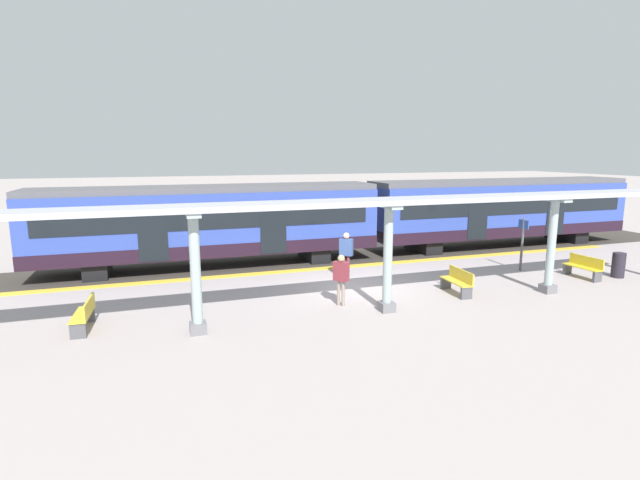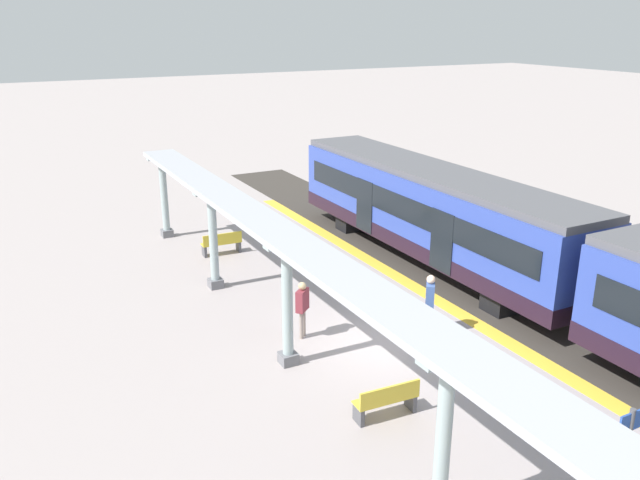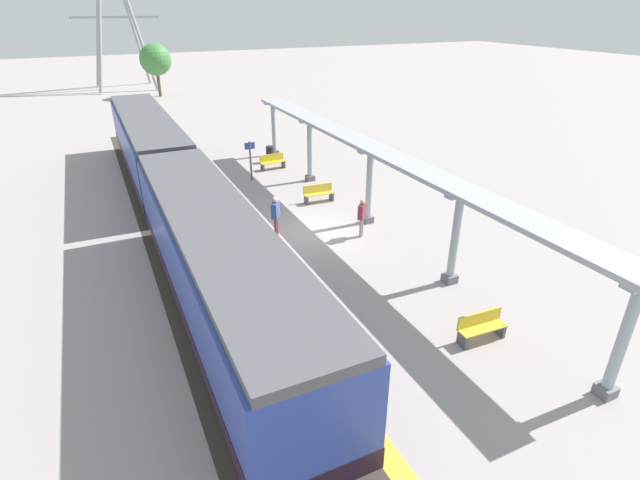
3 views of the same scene
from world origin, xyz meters
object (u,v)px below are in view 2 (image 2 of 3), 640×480
object	(u,v)px
bench_mid_platform	(387,400)
canopy_pillar_third	(287,304)
canopy_pillar_fourth	(443,439)
platform_info_sign	(625,452)
passenger_by_the_benches	(302,303)
passenger_waiting_near_edge	(430,298)
canopy_pillar_nearest	(164,196)
canopy_pillar_second	(213,239)
train_near_carriage	(430,213)
bench_far_end	(222,243)

from	to	relation	value
bench_mid_platform	canopy_pillar_third	bearing A→B (deg)	-73.87
canopy_pillar_fourth	bench_mid_platform	world-z (taller)	canopy_pillar_fourth
platform_info_sign	passenger_by_the_benches	world-z (taller)	platform_info_sign
passenger_waiting_near_edge	passenger_by_the_benches	xyz separation A→B (m)	(3.24, -1.47, -0.07)
canopy_pillar_third	passenger_waiting_near_edge	distance (m)	4.27
canopy_pillar_nearest	canopy_pillar_second	size ratio (longest dim) A/B	1.00
train_near_carriage	bench_mid_platform	world-z (taller)	train_near_carriage
canopy_pillar_second	platform_info_sign	world-z (taller)	canopy_pillar_second
canopy_pillar_third	passenger_by_the_benches	distance (m)	1.64
bench_far_end	passenger_waiting_near_edge	distance (m)	9.44
train_near_carriage	canopy_pillar_fourth	size ratio (longest dim) A/B	4.26
canopy_pillar_third	passenger_by_the_benches	xyz separation A→B (m)	(-0.98, -1.14, -0.65)
bench_far_end	passenger_by_the_benches	xyz separation A→B (m)	(0.30, 7.48, 0.60)
bench_far_end	canopy_pillar_fourth	bearing A→B (deg)	85.09
train_near_carriage	bench_far_end	bearing A→B (deg)	-33.00
canopy_pillar_third	canopy_pillar_fourth	xyz separation A→B (m)	(0.00, 6.27, 0.00)
passenger_waiting_near_edge	canopy_pillar_second	bearing A→B (deg)	-54.95
train_near_carriage	passenger_waiting_near_edge	world-z (taller)	train_near_carriage
canopy_pillar_fourth	bench_far_end	distance (m)	15.00
canopy_pillar_fourth	bench_far_end	world-z (taller)	canopy_pillar_fourth
canopy_pillar_second	bench_mid_platform	world-z (taller)	canopy_pillar_second
canopy_pillar_nearest	passenger_by_the_benches	distance (m)	10.63
bench_far_end	canopy_pillar_second	bearing A→B (deg)	66.47
canopy_pillar_second	platform_info_sign	size ratio (longest dim) A/B	1.52
platform_info_sign	passenger_waiting_near_edge	size ratio (longest dim) A/B	1.23
bench_far_end	passenger_waiting_near_edge	size ratio (longest dim) A/B	0.85
bench_mid_platform	platform_info_sign	distance (m)	4.95
platform_info_sign	bench_far_end	bearing A→B (deg)	-84.23
canopy_pillar_fourth	bench_mid_platform	bearing A→B (deg)	-106.84
canopy_pillar_third	passenger_by_the_benches	world-z (taller)	canopy_pillar_third
canopy_pillar_second	bench_mid_platform	distance (m)	9.02
canopy_pillar_second	train_near_carriage	bearing A→B (deg)	170.75
canopy_pillar_third	platform_info_sign	xyz separation A→B (m)	(-2.92, 7.65, -0.37)
bench_far_end	canopy_pillar_nearest	bearing A→B (deg)	-67.45
platform_info_sign	passenger_by_the_benches	distance (m)	9.00
canopy_pillar_nearest	canopy_pillar_third	xyz separation A→B (m)	(0.00, 11.70, 0.00)
canopy_pillar_nearest	bench_far_end	distance (m)	3.56
canopy_pillar_nearest	bench_far_end	world-z (taller)	canopy_pillar_nearest
train_near_carriage	bench_mid_platform	size ratio (longest dim) A/B	9.36
train_near_carriage	passenger_by_the_benches	bearing A→B (deg)	25.89
bench_mid_platform	passenger_by_the_benches	bearing A→B (deg)	-90.68
canopy_pillar_third	canopy_pillar_fourth	world-z (taller)	same
canopy_pillar_second	passenger_waiting_near_edge	bearing A→B (deg)	125.05
canopy_pillar_second	passenger_waiting_near_edge	size ratio (longest dim) A/B	1.87
train_near_carriage	canopy_pillar_nearest	distance (m)	10.63
train_near_carriage	passenger_waiting_near_edge	size ratio (longest dim) A/B	7.98
canopy_pillar_nearest	canopy_pillar_fourth	world-z (taller)	same
canopy_pillar_second	bench_far_end	size ratio (longest dim) A/B	2.20
train_near_carriage	platform_info_sign	size ratio (longest dim) A/B	6.48
passenger_waiting_near_edge	passenger_by_the_benches	size ratio (longest dim) A/B	1.07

